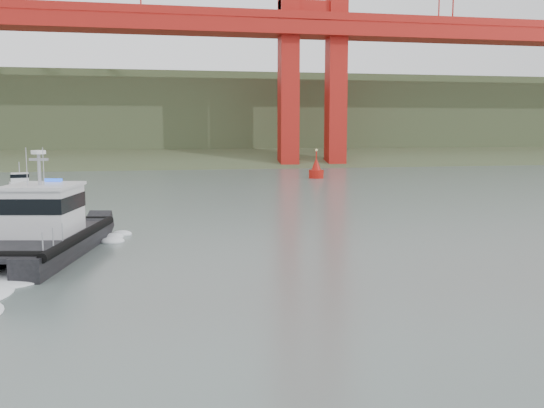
# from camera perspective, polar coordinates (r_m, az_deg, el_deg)

# --- Properties ---
(ground) EXTENTS (400.00, 400.00, 0.00)m
(ground) POSITION_cam_1_polar(r_m,az_deg,el_deg) (23.13, -0.54, -8.70)
(ground) COLOR slate
(ground) RESTS_ON ground
(headlands) EXTENTS (500.00, 105.36, 27.12)m
(headlands) POSITION_cam_1_polar(r_m,az_deg,el_deg) (147.41, -9.82, 7.33)
(headlands) COLOR #303E23
(headlands) RESTS_ON ground
(patrol_boat) EXTENTS (6.16, 11.74, 5.42)m
(patrol_boat) POSITION_cam_1_polar(r_m,az_deg,el_deg) (32.26, -20.85, -2.17)
(patrol_boat) COLOR black
(patrol_boat) RESTS_ON ground
(motorboat) EXTENTS (3.09, 6.18, 3.25)m
(motorboat) POSITION_cam_1_polar(r_m,az_deg,el_deg) (62.16, -22.62, 1.52)
(motorboat) COLOR silver
(motorboat) RESTS_ON ground
(nav_buoy) EXTENTS (1.89, 1.89, 3.93)m
(nav_buoy) POSITION_cam_1_polar(r_m,az_deg,el_deg) (77.19, 4.18, 3.21)
(nav_buoy) COLOR #A7130B
(nav_buoy) RESTS_ON ground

